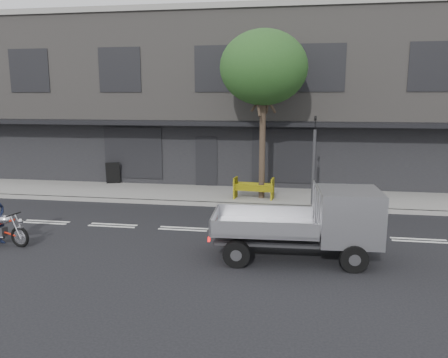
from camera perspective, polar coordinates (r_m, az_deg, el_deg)
ground at (r=14.22m, az=-5.33°, el=-6.51°), size 80.00×80.00×0.00m
sidewalk at (r=18.63m, az=-1.74°, el=-2.08°), size 32.00×3.20×0.15m
kerb at (r=17.11m, az=-2.75°, el=-3.25°), size 32.00×0.20×0.15m
building_main at (r=24.68m, az=1.14°, el=10.25°), size 26.00×10.00×8.00m
street_tree at (r=17.42m, az=5.19°, el=14.22°), size 3.40×3.40×6.74m
traffic_light_pole at (r=16.70m, az=11.63°, el=1.72°), size 0.12×0.12×3.50m
motorcycle at (r=14.11m, az=-27.04°, el=-5.71°), size 1.86×0.55×0.97m
flatbed_ute at (r=11.60m, az=14.02°, el=-5.00°), size 4.32×1.94×1.97m
construction_barrier at (r=17.33m, az=3.84°, el=-1.30°), size 1.67×0.83×0.90m
sandwich_board at (r=21.19m, az=-14.31°, el=0.77°), size 0.75×0.62×1.03m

